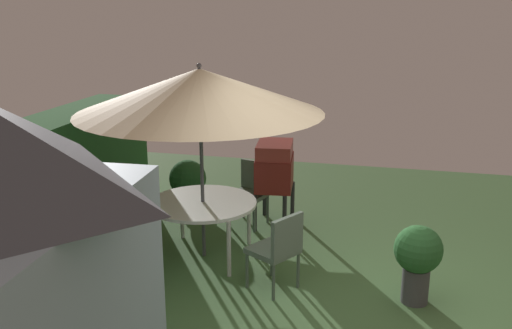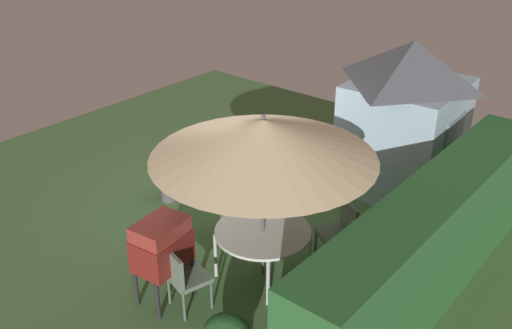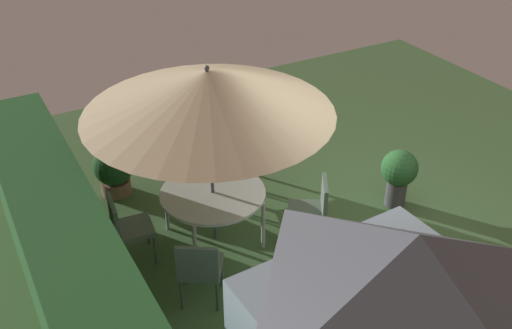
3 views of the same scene
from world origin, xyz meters
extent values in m
plane|color=#47703D|center=(0.00, 0.00, 0.00)|extent=(11.00, 11.00, 0.00)
cube|color=#28602D|center=(0.00, 3.50, 0.84)|extent=(5.54, 0.77, 1.68)
pyramid|color=#4C515B|center=(-2.64, 1.80, 2.30)|extent=(2.10, 1.91, 0.70)
cylinder|color=white|center=(0.93, 1.56, 0.70)|extent=(1.32, 1.32, 0.04)
cylinder|color=beige|center=(0.47, 1.10, 0.34)|extent=(0.05, 0.05, 0.68)
cylinder|color=beige|center=(1.39, 1.10, 0.34)|extent=(0.05, 0.05, 0.68)
cylinder|color=beige|center=(0.47, 2.03, 0.34)|extent=(0.05, 0.05, 0.68)
cylinder|color=beige|center=(1.39, 2.03, 0.34)|extent=(0.05, 0.05, 0.68)
cylinder|color=#4C4C51|center=(0.93, 1.56, 1.17)|extent=(0.04, 0.04, 2.34)
cone|color=beige|center=(0.93, 1.56, 2.08)|extent=(2.92, 2.92, 0.52)
sphere|color=#4C4C51|center=(0.93, 1.56, 2.37)|extent=(0.06, 0.06, 0.06)
cube|color=maroon|center=(2.17, 0.93, 0.78)|extent=(0.75, 0.58, 0.45)
cube|color=maroon|center=(2.17, 0.93, 1.10)|extent=(0.72, 0.55, 0.20)
cylinder|color=#262628|center=(1.86, 0.72, 0.28)|extent=(0.06, 0.06, 0.55)
cylinder|color=#262628|center=(2.48, 0.72, 0.28)|extent=(0.06, 0.06, 0.55)
cylinder|color=#262628|center=(1.86, 1.14, 0.28)|extent=(0.06, 0.06, 0.55)
cylinder|color=#262628|center=(2.48, 1.14, 0.28)|extent=(0.06, 0.06, 0.55)
cube|color=slate|center=(0.32, 0.56, 0.45)|extent=(0.63, 0.63, 0.06)
cube|color=slate|center=(0.21, 0.38, 0.68)|extent=(0.42, 0.28, 0.45)
cylinder|color=#516155|center=(0.05, 0.49, 0.23)|extent=(0.04, 0.04, 0.45)
cylinder|color=#516155|center=(0.39, 0.28, 0.23)|extent=(0.04, 0.04, 0.45)
cylinder|color=#516155|center=(0.25, 0.83, 0.23)|extent=(0.04, 0.04, 0.45)
cylinder|color=#516155|center=(0.59, 0.62, 0.23)|extent=(0.04, 0.04, 0.45)
cube|color=slate|center=(2.05, 1.27, 0.45)|extent=(0.56, 0.56, 0.06)
cube|color=slate|center=(2.25, 1.22, 0.68)|extent=(0.16, 0.46, 0.45)
cylinder|color=#516155|center=(2.19, 1.03, 0.23)|extent=(0.04, 0.04, 0.45)
cylinder|color=#516155|center=(2.30, 1.41, 0.23)|extent=(0.04, 0.04, 0.45)
cylinder|color=#516155|center=(1.81, 1.13, 0.23)|extent=(0.04, 0.04, 0.45)
cylinder|color=#516155|center=(1.91, 1.51, 0.23)|extent=(0.04, 0.04, 0.45)
cube|color=slate|center=(1.05, 2.58, 0.45)|extent=(0.51, 0.51, 0.06)
cube|color=slate|center=(1.07, 2.79, 0.68)|extent=(0.46, 0.10, 0.45)
cylinder|color=#516155|center=(1.27, 2.76, 0.23)|extent=(0.04, 0.04, 0.45)
cylinder|color=#516155|center=(0.87, 2.80, 0.23)|extent=(0.04, 0.04, 0.45)
cylinder|color=#516155|center=(1.23, 2.36, 0.23)|extent=(0.04, 0.04, 0.45)
cylinder|color=#516155|center=(0.83, 2.41, 0.23)|extent=(0.04, 0.04, 0.45)
cube|color=slate|center=(0.02, 2.15, 0.45)|extent=(0.64, 0.64, 0.06)
cube|color=slate|center=(-0.15, 2.26, 0.68)|extent=(0.29, 0.41, 0.45)
cylinder|color=#516155|center=(-0.04, 2.43, 0.23)|extent=(0.04, 0.04, 0.45)
cylinder|color=#516155|center=(-0.25, 2.09, 0.23)|extent=(0.04, 0.04, 0.45)
cylinder|color=#516155|center=(0.30, 2.21, 0.23)|extent=(0.04, 0.04, 0.45)
cylinder|color=#516155|center=(0.08, 1.87, 0.23)|extent=(0.04, 0.04, 0.45)
cylinder|color=#936651|center=(2.54, 2.36, 0.11)|extent=(0.42, 0.42, 0.22)
sphere|color=#235628|center=(2.54, 2.36, 0.47)|extent=(0.57, 0.57, 0.57)
cylinder|color=#4C4C51|center=(0.37, -0.98, 0.20)|extent=(0.28, 0.28, 0.39)
sphere|color=#2D6B33|center=(0.37, -0.98, 0.61)|extent=(0.50, 0.50, 0.50)
camera|label=1|loc=(-5.27, -0.61, 3.07)|focal=39.77mm
camera|label=2|loc=(5.96, 5.64, 5.00)|focal=39.93mm
camera|label=3|loc=(-4.61, 4.02, 4.89)|focal=41.38mm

